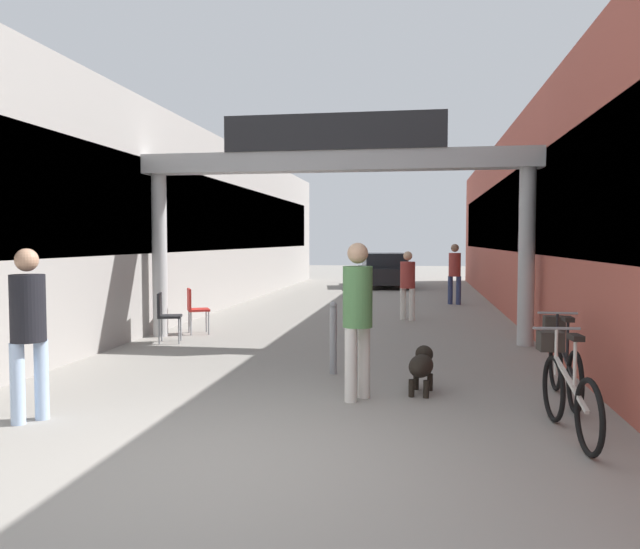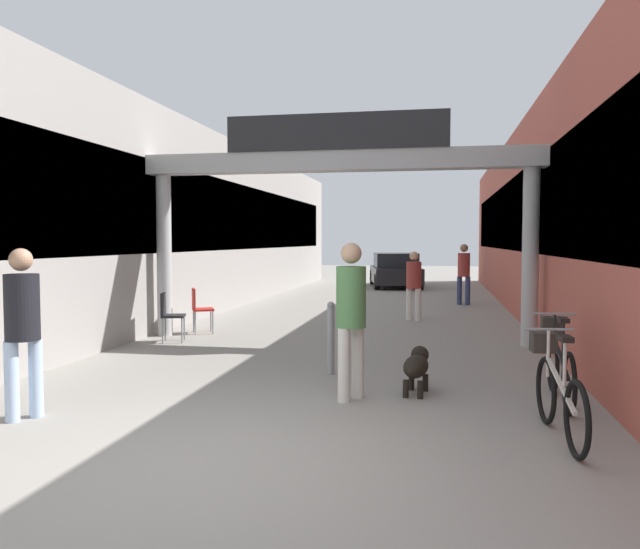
{
  "view_description": "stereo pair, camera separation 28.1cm",
  "coord_description": "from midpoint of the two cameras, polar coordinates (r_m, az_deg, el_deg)",
  "views": [
    {
      "loc": [
        1.52,
        -4.91,
        1.83
      ],
      "look_at": [
        0.0,
        4.6,
        1.3
      ],
      "focal_mm": 35.0,
      "sensor_mm": 36.0,
      "label": 1
    },
    {
      "loc": [
        1.79,
        -4.87,
        1.83
      ],
      "look_at": [
        0.0,
        4.6,
        1.3
      ],
      "focal_mm": 35.0,
      "sensor_mm": 36.0,
      "label": 2
    }
  ],
  "objects": [
    {
      "name": "pedestrian_elderly_walking",
      "position": [
        18.1,
        13.45,
        0.41
      ],
      "size": [
        0.43,
        0.43,
        1.72
      ],
      "color": "navy",
      "rests_on": "ground_plane"
    },
    {
      "name": "storefront_left",
      "position": [
        17.27,
        -12.32,
        4.49
      ],
      "size": [
        3.0,
        26.0,
        4.5
      ],
      "color": "#9E9993",
      "rests_on": "ground_plane"
    },
    {
      "name": "pedestrian_companion",
      "position": [
        6.97,
        -24.52,
        -3.94
      ],
      "size": [
        0.47,
        0.47,
        1.75
      ],
      "color": "#A5BFE0",
      "rests_on": "ground_plane"
    },
    {
      "name": "cafe_chair_red_farther",
      "position": [
        12.44,
        -10.38,
        -2.85
      ],
      "size": [
        0.54,
        0.54,
        0.89
      ],
      "color": "gray",
      "rests_on": "ground_plane"
    },
    {
      "name": "ground_plane",
      "position": [
        5.48,
        -7.83,
        -16.41
      ],
      "size": [
        80.0,
        80.0,
        0.0
      ],
      "primitive_type": "plane",
      "color": "gray"
    },
    {
      "name": "arcade_sign_gateway",
      "position": [
        11.31,
        2.29,
        8.46
      ],
      "size": [
        7.4,
        0.47,
        4.06
      ],
      "color": "#B2B2B2",
      "rests_on": "ground_plane"
    },
    {
      "name": "bicycle_black_second",
      "position": [
        7.73,
        21.99,
        -7.48
      ],
      "size": [
        0.46,
        1.69,
        0.98
      ],
      "color": "black",
      "rests_on": "ground_plane"
    },
    {
      "name": "pedestrian_carrying_crate",
      "position": [
        14.38,
        9.13,
        -0.62
      ],
      "size": [
        0.47,
        0.47,
        1.58
      ],
      "color": "silver",
      "rests_on": "ground_plane"
    },
    {
      "name": "pedestrian_with_dog",
      "position": [
        7.11,
        3.99,
        -3.23
      ],
      "size": [
        0.47,
        0.47,
        1.8
      ],
      "color": "silver",
      "rests_on": "ground_plane"
    },
    {
      "name": "bicycle_silver_nearest",
      "position": [
        6.37,
        22.06,
        -9.74
      ],
      "size": [
        0.46,
        1.69,
        0.98
      ],
      "color": "black",
      "rests_on": "ground_plane"
    },
    {
      "name": "parked_car_black",
      "position": [
        24.6,
        7.22,
        0.37
      ],
      "size": [
        2.37,
        4.23,
        1.33
      ],
      "color": "black",
      "rests_on": "ground_plane"
    },
    {
      "name": "storefront_right",
      "position": [
        16.26,
        23.0,
        4.39
      ],
      "size": [
        3.0,
        26.0,
        4.5
      ],
      "color": "#B25142",
      "rests_on": "ground_plane"
    },
    {
      "name": "cafe_chair_black_nearer",
      "position": [
        11.51,
        -12.97,
        -3.37
      ],
      "size": [
        0.5,
        0.5,
        0.89
      ],
      "color": "gray",
      "rests_on": "ground_plane"
    },
    {
      "name": "dog_on_leash",
      "position": [
        7.63,
        9.89,
        -8.21
      ],
      "size": [
        0.36,
        0.75,
        0.53
      ],
      "color": "black",
      "rests_on": "ground_plane"
    },
    {
      "name": "bollard_post_metal",
      "position": [
        8.56,
        1.94,
        -5.75
      ],
      "size": [
        0.1,
        0.1,
        1.0
      ],
      "color": "gray",
      "rests_on": "ground_plane"
    }
  ]
}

